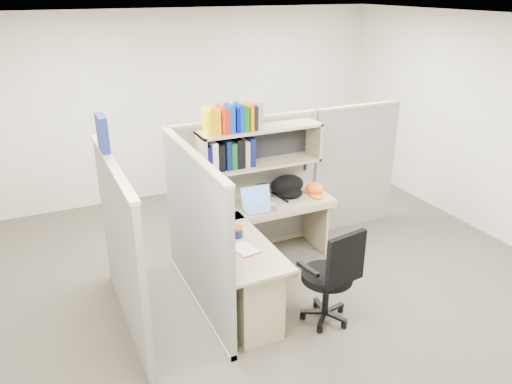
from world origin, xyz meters
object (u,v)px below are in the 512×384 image
backpack (289,186)px  snack_canister (237,232)px  task_chair (330,290)px  laptop (260,200)px  desk (256,270)px

backpack → snack_canister: size_ratio=3.72×
backpack → task_chair: size_ratio=0.40×
backpack → laptop: bearing=-146.8°
backpack → task_chair: (-0.30, -1.37, -0.49)m
task_chair → laptop: bearing=98.3°
backpack → task_chair: bearing=-92.4°
laptop → snack_canister: (-0.46, -0.47, -0.07)m
backpack → snack_canister: backpack is taller
desk → snack_canister: bearing=117.4°
backpack → desk: bearing=-123.4°
backpack → snack_canister: bearing=-134.1°
laptop → snack_canister: size_ratio=3.08×
laptop → backpack: laptop is taller
laptop → snack_canister: 0.66m
snack_canister → task_chair: task_chair is taller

